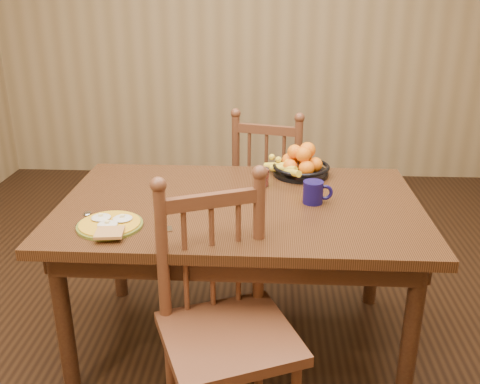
# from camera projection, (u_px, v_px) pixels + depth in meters

# --- Properties ---
(room) EXTENTS (4.52, 5.02, 2.72)m
(room) POSITION_uv_depth(u_px,v_px,m) (240.00, 66.00, 2.16)
(room) COLOR black
(room) RESTS_ON ground
(dining_table) EXTENTS (1.60, 1.00, 0.75)m
(dining_table) POSITION_uv_depth(u_px,v_px,m) (240.00, 220.00, 2.41)
(dining_table) COLOR black
(dining_table) RESTS_ON ground
(chair_far) EXTENTS (0.53, 0.52, 0.98)m
(chair_far) POSITION_uv_depth(u_px,v_px,m) (272.00, 191.00, 3.26)
(chair_far) COLOR #512918
(chair_far) RESTS_ON ground
(chair_near) EXTENTS (0.59, 0.58, 1.01)m
(chair_near) POSITION_uv_depth(u_px,v_px,m) (225.00, 326.00, 1.96)
(chair_near) COLOR #512918
(chair_near) RESTS_ON ground
(breakfast_plate) EXTENTS (0.26, 0.29, 0.04)m
(breakfast_plate) POSITION_uv_depth(u_px,v_px,m) (110.00, 224.00, 2.14)
(breakfast_plate) COLOR #59601E
(breakfast_plate) RESTS_ON dining_table
(fork) EXTENTS (0.06, 0.18, 0.00)m
(fork) POSITION_uv_depth(u_px,v_px,m) (164.00, 235.00, 2.07)
(fork) COLOR silver
(fork) RESTS_ON dining_table
(spoon) EXTENTS (0.06, 0.16, 0.01)m
(spoon) POSITION_uv_depth(u_px,v_px,m) (87.00, 216.00, 2.23)
(spoon) COLOR silver
(spoon) RESTS_ON dining_table
(coffee_mug) EXTENTS (0.13, 0.09, 0.10)m
(coffee_mug) POSITION_uv_depth(u_px,v_px,m) (314.00, 192.00, 2.36)
(coffee_mug) COLOR #0F0A3C
(coffee_mug) RESTS_ON dining_table
(juice_glass) EXTENTS (0.06, 0.06, 0.09)m
(juice_glass) POSITION_uv_depth(u_px,v_px,m) (262.00, 178.00, 2.56)
(juice_glass) COLOR silver
(juice_glass) RESTS_ON dining_table
(fruit_bowl) EXTENTS (0.32, 0.32, 0.17)m
(fruit_bowl) POSITION_uv_depth(u_px,v_px,m) (300.00, 165.00, 2.70)
(fruit_bowl) COLOR black
(fruit_bowl) RESTS_ON dining_table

